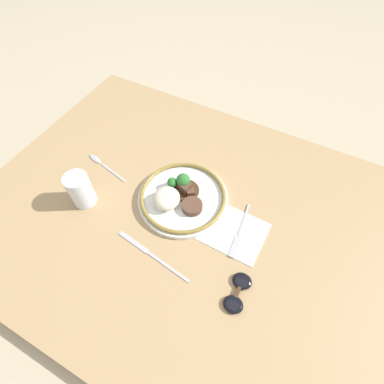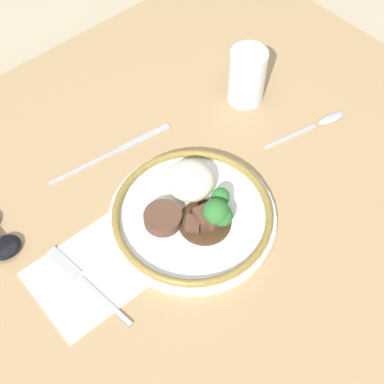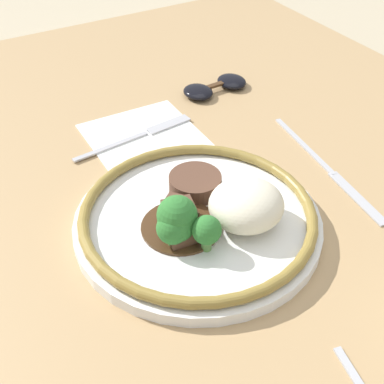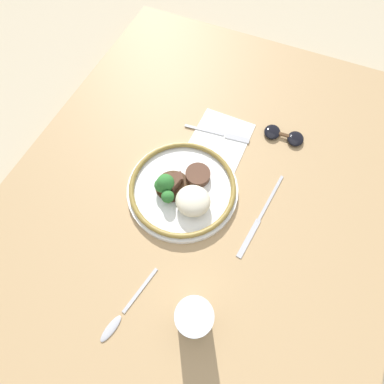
{
  "view_description": "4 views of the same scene",
  "coord_description": "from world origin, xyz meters",
  "px_view_note": "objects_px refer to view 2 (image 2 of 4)",
  "views": [
    {
      "loc": [
        -0.24,
        0.38,
        0.77
      ],
      "look_at": [
        -0.01,
        -0.05,
        0.08
      ],
      "focal_mm": 28.0,
      "sensor_mm": 36.0,
      "label": 1
    },
    {
      "loc": [
        -0.28,
        -0.37,
        0.76
      ],
      "look_at": [
        0.03,
        -0.02,
        0.08
      ],
      "focal_mm": 50.0,
      "sensor_mm": 36.0,
      "label": 2
    },
    {
      "loc": [
        0.38,
        -0.26,
        0.43
      ],
      "look_at": [
        0.0,
        -0.04,
        0.08
      ],
      "focal_mm": 50.0,
      "sensor_mm": 36.0,
      "label": 3
    },
    {
      "loc": [
        0.3,
        0.11,
        0.68
      ],
      "look_at": [
        0.02,
        -0.01,
        0.07
      ],
      "focal_mm": 28.0,
      "sensor_mm": 36.0,
      "label": 4
    }
  ],
  "objects_px": {
    "plate": "(194,211)",
    "juice_glass": "(247,79)",
    "knife": "(116,151)",
    "fork": "(81,278)",
    "spoon": "(321,123)"
  },
  "relations": [
    {
      "from": "plate",
      "to": "juice_glass",
      "type": "distance_m",
      "value": 0.28
    },
    {
      "from": "juice_glass",
      "to": "knife",
      "type": "distance_m",
      "value": 0.27
    },
    {
      "from": "fork",
      "to": "knife",
      "type": "xyz_separation_m",
      "value": [
        0.18,
        0.16,
        -0.0
      ]
    },
    {
      "from": "juice_glass",
      "to": "fork",
      "type": "distance_m",
      "value": 0.46
    },
    {
      "from": "fork",
      "to": "plate",
      "type": "bearing_deg",
      "value": -104.93
    },
    {
      "from": "juice_glass",
      "to": "spoon",
      "type": "relative_size",
      "value": 0.63
    },
    {
      "from": "juice_glass",
      "to": "fork",
      "type": "bearing_deg",
      "value": -166.62
    },
    {
      "from": "plate",
      "to": "fork",
      "type": "bearing_deg",
      "value": 171.21
    },
    {
      "from": "knife",
      "to": "spoon",
      "type": "height_order",
      "value": "spoon"
    },
    {
      "from": "fork",
      "to": "juice_glass",
      "type": "bearing_deg",
      "value": -82.76
    },
    {
      "from": "spoon",
      "to": "plate",
      "type": "bearing_deg",
      "value": -168.03
    },
    {
      "from": "juice_glass",
      "to": "fork",
      "type": "relative_size",
      "value": 0.6
    },
    {
      "from": "fork",
      "to": "knife",
      "type": "bearing_deg",
      "value": -55.21
    },
    {
      "from": "fork",
      "to": "spoon",
      "type": "xyz_separation_m",
      "value": [
        0.5,
        -0.03,
        -0.0
      ]
    },
    {
      "from": "fork",
      "to": "knife",
      "type": "relative_size",
      "value": 0.76
    }
  ]
}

